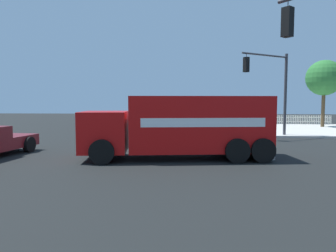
# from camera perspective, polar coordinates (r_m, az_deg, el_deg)

# --- Properties ---
(ground_plane) EXTENTS (100.00, 100.00, 0.00)m
(ground_plane) POSITION_cam_1_polar(r_m,az_deg,el_deg) (15.22, 0.62, -4.85)
(ground_plane) COLOR black
(sidewalk_corner_near) EXTENTS (11.95, 11.95, 0.14)m
(sidewalk_corner_near) POSITION_cam_1_polar(r_m,az_deg,el_deg) (30.07, 27.11, -0.61)
(sidewalk_corner_near) COLOR beige
(sidewalk_corner_near) RESTS_ON ground
(delivery_truck) EXTENTS (8.25, 3.71, 2.70)m
(delivery_truck) POSITION_cam_1_polar(r_m,az_deg,el_deg) (13.46, 2.57, 0.04)
(delivery_truck) COLOR red
(delivery_truck) RESTS_ON ground
(traffic_light_secondary) EXTENTS (3.54, 2.45, 5.68)m
(traffic_light_secondary) POSITION_cam_1_polar(r_m,az_deg,el_deg) (22.42, 18.66, 7.86)
(traffic_light_secondary) COLOR #38383D
(traffic_light_secondary) RESTS_ON sidewalk_corner_near
(picket_fence_run) EXTENTS (5.86, 0.05, 0.95)m
(picket_fence_run) POSITION_cam_1_polar(r_m,az_deg,el_deg) (35.37, 23.55, 1.08)
(picket_fence_run) COLOR silver
(picket_fence_run) RESTS_ON sidewalk_corner_near
(shade_tree_near) EXTENTS (3.29, 3.29, 6.22)m
(shade_tree_near) POSITION_cam_1_polar(r_m,az_deg,el_deg) (32.52, 26.87, 7.89)
(shade_tree_near) COLOR brown
(shade_tree_near) RESTS_ON sidewalk_corner_near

